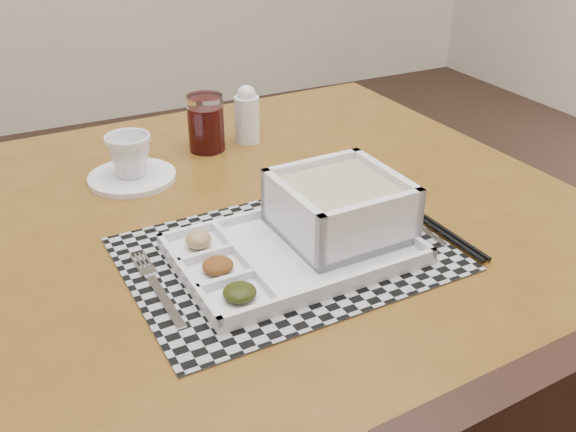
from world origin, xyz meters
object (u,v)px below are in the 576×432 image
Objects in this scene: juice_glass at (206,125)px; creamer_bottle at (247,115)px; dining_table at (260,263)px; serving_tray at (325,222)px; cup at (129,155)px.

creamer_bottle reaches higher than juice_glass.
dining_table is 3.25× the size of serving_tray.
juice_glass is 0.94× the size of creamer_bottle.
cup is 0.26m from creamer_bottle.
creamer_bottle reaches higher than cup.
juice_glass reaches higher than cup.
serving_tray is at bearing -80.72° from cup.
dining_table is 9.47× the size of creamer_bottle.
creamer_bottle reaches higher than dining_table.
creamer_bottle is (0.11, 0.30, 0.13)m from dining_table.
cup is (-0.14, 0.23, 0.13)m from dining_table.
serving_tray is 2.91× the size of creamer_bottle.
serving_tray is at bearing -63.55° from dining_table.
juice_glass is at bearing -177.44° from creamer_bottle.
juice_glass is 0.09m from creamer_bottle.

